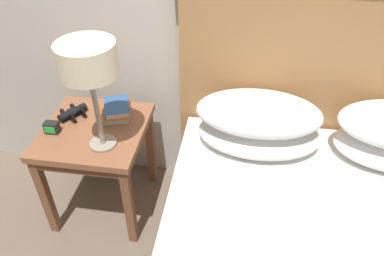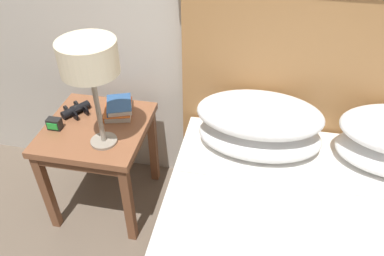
# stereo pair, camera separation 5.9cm
# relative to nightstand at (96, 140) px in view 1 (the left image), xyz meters

# --- Properties ---
(nightstand) EXTENTS (0.52, 0.53, 0.56)m
(nightstand) POSITION_rel_nightstand_xyz_m (0.00, 0.00, 0.00)
(nightstand) COLOR brown
(nightstand) RESTS_ON ground_plane
(table_lamp) EXTENTS (0.25, 0.25, 0.53)m
(table_lamp) POSITION_rel_nightstand_xyz_m (0.09, -0.12, 0.53)
(table_lamp) COLOR gray
(table_lamp) RESTS_ON nightstand
(book_on_nightstand) EXTENTS (0.19, 0.23, 0.03)m
(book_on_nightstand) POSITION_rel_nightstand_xyz_m (0.07, 0.14, 0.10)
(book_on_nightstand) COLOR silver
(book_on_nightstand) RESTS_ON nightstand
(book_stacked_on_top) EXTENTS (0.18, 0.21, 0.03)m
(book_stacked_on_top) POSITION_rel_nightstand_xyz_m (0.08, 0.14, 0.13)
(book_stacked_on_top) COLOR silver
(book_stacked_on_top) RESTS_ON book_on_nightstand
(binoculars_pair) EXTENTS (0.16, 0.16, 0.05)m
(binoculars_pair) POSITION_rel_nightstand_xyz_m (-0.14, 0.09, 0.10)
(binoculars_pair) COLOR black
(binoculars_pair) RESTS_ON nightstand
(alarm_clock) EXTENTS (0.07, 0.05, 0.06)m
(alarm_clock) POSITION_rel_nightstand_xyz_m (-0.19, -0.06, 0.11)
(alarm_clock) COLOR black
(alarm_clock) RESTS_ON nightstand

